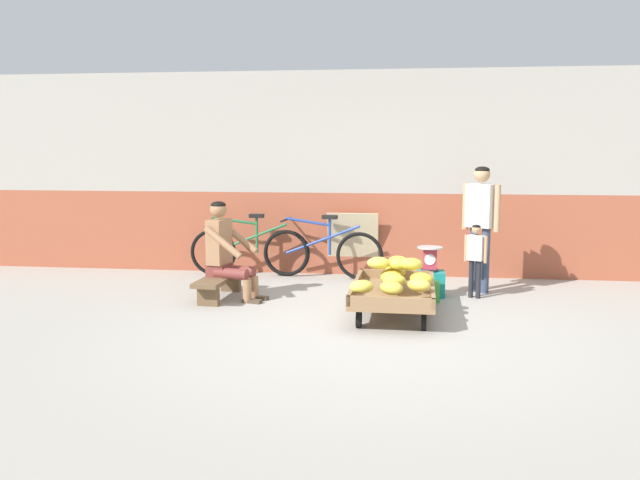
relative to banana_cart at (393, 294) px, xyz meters
name	(u,v)px	position (x,y,z in m)	size (l,w,h in m)	color
ground_plane	(364,332)	(-0.27, -0.67, -0.24)	(80.00, 80.00, 0.00)	#A39E93
back_wall	(379,174)	(-0.27, 2.38, 1.15)	(16.00, 0.30, 2.79)	#A35138
banana_cart	(393,294)	(0.00, 0.00, 0.00)	(0.87, 1.46, 0.36)	#8E6B47
banana_pile	(396,274)	(0.03, -0.07, 0.23)	(0.87, 1.40, 0.26)	gold
low_bench	(220,281)	(-2.03, 0.58, -0.04)	(0.38, 1.12, 0.27)	brown
vendor_seated	(226,251)	(-1.95, 0.56, 0.33)	(0.73, 0.57, 1.14)	#9E704C
plastic_crate	(429,284)	(0.41, 1.00, -0.09)	(0.36, 0.28, 0.30)	#19847F
weighing_scale	(430,259)	(0.41, 1.00, 0.21)	(0.30, 0.30, 0.29)	#28282D
bicycle_near_left	(250,250)	(-2.01, 1.97, 0.11)	(1.66, 0.48, 0.86)	black
bicycle_far_left	(322,252)	(-1.00, 1.95, 0.11)	(1.66, 0.48, 0.86)	black
sign_board	(353,244)	(-0.60, 2.20, 0.20)	(0.70, 0.25, 0.88)	#C6B289
customer_adult	(481,215)	(1.01, 1.31, 0.71)	(0.42, 0.34, 1.53)	#38425B
customer_child	(476,253)	(0.93, 0.98, 0.30)	(0.25, 0.18, 0.87)	#232328
shopping_bag	(431,292)	(0.42, 0.70, -0.12)	(0.18, 0.12, 0.24)	green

